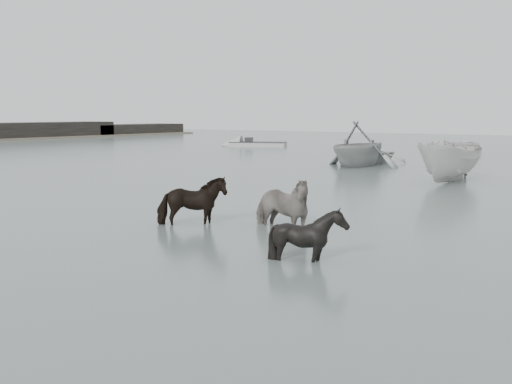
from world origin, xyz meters
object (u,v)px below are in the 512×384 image
pony_pinto (281,195)px  pony_black (308,226)px  pony_dark (192,196)px  rowboat_lead (363,154)px

pony_pinto → pony_black: size_ratio=1.45×
pony_dark → pony_black: (4.28, -1.67, -0.06)m
pony_pinto → pony_black: pony_pinto is taller
pony_dark → rowboat_lead: bearing=36.2°
rowboat_lead → pony_dark: bearing=-75.9°
pony_black → rowboat_lead: size_ratio=0.26×
pony_black → pony_dark: bearing=88.5°
pony_pinto → rowboat_lead: bearing=28.2°
rowboat_lead → pony_black: bearing=-66.8°
pony_pinto → pony_dark: 2.19m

